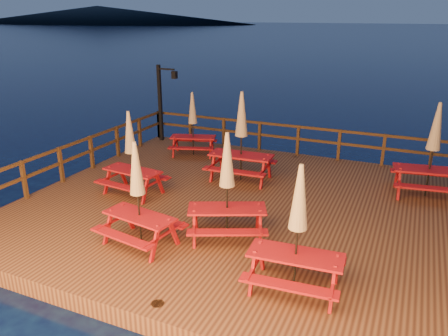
# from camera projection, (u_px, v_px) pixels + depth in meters

# --- Properties ---
(ground) EXTENTS (500.00, 500.00, 0.00)m
(ground) POSITION_uv_depth(u_px,v_px,m) (249.00, 219.00, 11.84)
(ground) COLOR black
(ground) RESTS_ON ground
(deck) EXTENTS (12.00, 10.00, 0.40)m
(deck) POSITION_uv_depth(u_px,v_px,m) (250.00, 212.00, 11.78)
(deck) COLOR #422215
(deck) RESTS_ON ground
(deck_piles) EXTENTS (11.44, 9.44, 1.40)m
(deck_piles) POSITION_uv_depth(u_px,v_px,m) (249.00, 229.00, 11.94)
(deck_piles) COLOR #352011
(deck_piles) RESTS_ON ground
(railing) EXTENTS (11.80, 9.75, 1.10)m
(railing) POSITION_uv_depth(u_px,v_px,m) (271.00, 159.00, 12.98)
(railing) COLOR #352011
(railing) RESTS_ON deck
(lamp_post) EXTENTS (0.85, 0.18, 3.00)m
(lamp_post) POSITION_uv_depth(u_px,v_px,m) (163.00, 96.00, 17.09)
(lamp_post) COLOR black
(lamp_post) RESTS_ON deck
(headland_left) EXTENTS (180.00, 84.00, 9.00)m
(headland_left) POSITION_uv_depth(u_px,v_px,m) (98.00, 15.00, 235.19)
(headland_left) COLOR black
(headland_left) RESTS_ON ground
(picnic_table_0) EXTENTS (2.07, 1.79, 2.66)m
(picnic_table_0) POSITION_uv_depth(u_px,v_px,m) (433.00, 149.00, 11.86)
(picnic_table_0) COLOR maroon
(picnic_table_0) RESTS_ON deck
(picnic_table_1) EXTENTS (1.86, 1.62, 2.37)m
(picnic_table_1) POSITION_uv_depth(u_px,v_px,m) (138.00, 193.00, 9.34)
(picnic_table_1) COLOR maroon
(picnic_table_1) RESTS_ON deck
(picnic_table_2) EXTENTS (1.92, 1.74, 2.28)m
(picnic_table_2) POSITION_uv_depth(u_px,v_px,m) (193.00, 123.00, 15.52)
(picnic_table_2) COLOR maroon
(picnic_table_2) RESTS_ON deck
(picnic_table_3) EXTENTS (1.98, 1.66, 2.73)m
(picnic_table_3) POSITION_uv_depth(u_px,v_px,m) (241.00, 135.00, 13.06)
(picnic_table_3) COLOR maroon
(picnic_table_3) RESTS_ON deck
(picnic_table_4) EXTENTS (1.81, 1.54, 2.39)m
(picnic_table_4) POSITION_uv_depth(u_px,v_px,m) (131.00, 152.00, 12.07)
(picnic_table_4) COLOR maroon
(picnic_table_4) RESTS_ON deck
(picnic_table_5) EXTENTS (1.82, 1.54, 2.47)m
(picnic_table_5) POSITION_uv_depth(u_px,v_px,m) (298.00, 227.00, 7.74)
(picnic_table_5) COLOR maroon
(picnic_table_5) RESTS_ON deck
(picnic_table_6) EXTENTS (2.18, 2.03, 2.49)m
(picnic_table_6) POSITION_uv_depth(u_px,v_px,m) (227.00, 185.00, 9.60)
(picnic_table_6) COLOR maroon
(picnic_table_6) RESTS_ON deck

